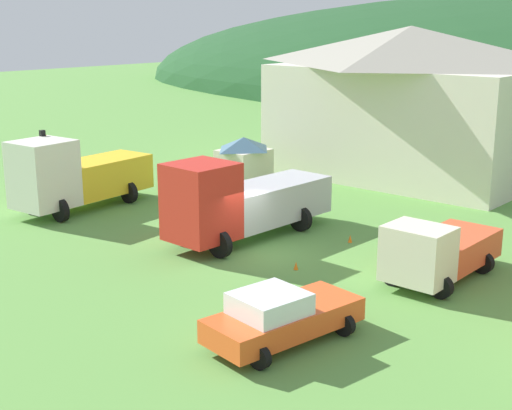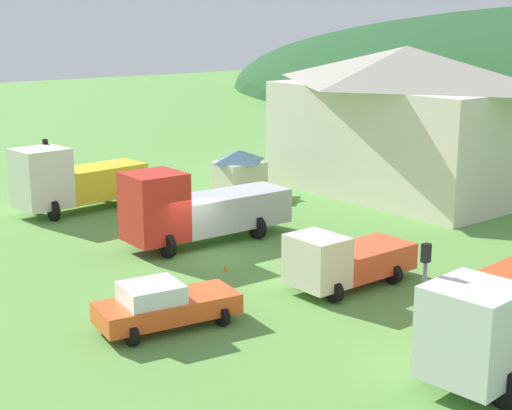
{
  "view_description": "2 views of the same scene",
  "coord_description": "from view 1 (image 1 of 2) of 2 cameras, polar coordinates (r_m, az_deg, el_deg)",
  "views": [
    {
      "loc": [
        18.23,
        -20.78,
        9.24
      ],
      "look_at": [
        -0.93,
        1.06,
        1.64
      ],
      "focal_mm": 50.43,
      "sensor_mm": 36.0,
      "label": 1
    },
    {
      "loc": [
        27.19,
        -18.8,
        10.32
      ],
      "look_at": [
        0.1,
        3.05,
        1.88
      ],
      "focal_mm": 53.96,
      "sensor_mm": 36.0,
      "label": 2
    }
  ],
  "objects": [
    {
      "name": "crane_truck_red",
      "position": [
        30.35,
        -1.33,
        0.31
      ],
      "size": [
        3.33,
        8.35,
        3.67
      ],
      "rotation": [
        0.0,
        0.0,
        -1.6
      ],
      "color": "red",
      "rests_on": "ground"
    },
    {
      "name": "ground_plane",
      "position": [
        29.15,
        0.0,
        -3.83
      ],
      "size": [
        200.0,
        200.0,
        0.0
      ],
      "primitive_type": "plane",
      "color": "#5B9342"
    },
    {
      "name": "traffic_light_west",
      "position": [
        36.43,
        -16.43,
        3.33
      ],
      "size": [
        0.2,
        0.32,
        4.0
      ],
      "color": "#4C4C51",
      "rests_on": "ground"
    },
    {
      "name": "heavy_rig_striped",
      "position": [
        36.22,
        -14.28,
        2.34
      ],
      "size": [
        3.57,
        7.51,
        3.71
      ],
      "rotation": [
        0.0,
        0.0,
        -1.48
      ],
      "color": "silver",
      "rests_on": "ground"
    },
    {
      "name": "light_truck_cream",
      "position": [
        26.59,
        14.15,
        -3.54
      ],
      "size": [
        2.69,
        5.48,
        2.35
      ],
      "rotation": [
        0.0,
        0.0,
        -1.57
      ],
      "color": "beige",
      "rests_on": "ground"
    },
    {
      "name": "service_pickup_orange",
      "position": [
        21.12,
        1.99,
        -8.83
      ],
      "size": [
        2.85,
        5.11,
        1.66
      ],
      "rotation": [
        0.0,
        0.0,
        -1.73
      ],
      "color": "#ED5522",
      "rests_on": "ground"
    },
    {
      "name": "play_shed_cream",
      "position": [
        40.79,
        -0.98,
        3.57
      ],
      "size": [
        2.47,
        2.8,
        2.72
      ],
      "color": "beige",
      "rests_on": "ground"
    },
    {
      "name": "depot_building",
      "position": [
        43.65,
        11.95,
        8.14
      ],
      "size": [
        16.0,
        10.05,
        8.78
      ],
      "color": "silver",
      "rests_on": "ground"
    },
    {
      "name": "traffic_cone_near_pickup",
      "position": [
        30.78,
        7.46,
        -2.95
      ],
      "size": [
        0.36,
        0.36,
        0.64
      ],
      "primitive_type": "cone",
      "color": "orange",
      "rests_on": "ground"
    },
    {
      "name": "traffic_cone_mid_row",
      "position": [
        27.33,
        3.18,
        -5.13
      ],
      "size": [
        0.36,
        0.36,
        0.61
      ],
      "primitive_type": "cone",
      "color": "orange",
      "rests_on": "ground"
    }
  ]
}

